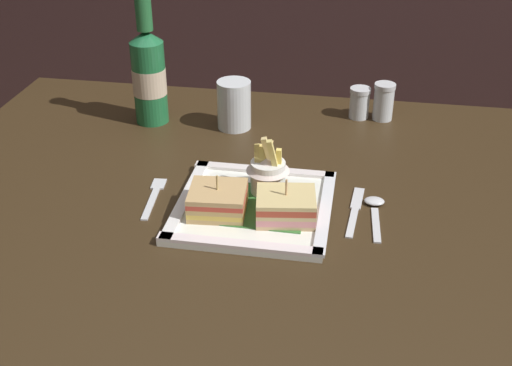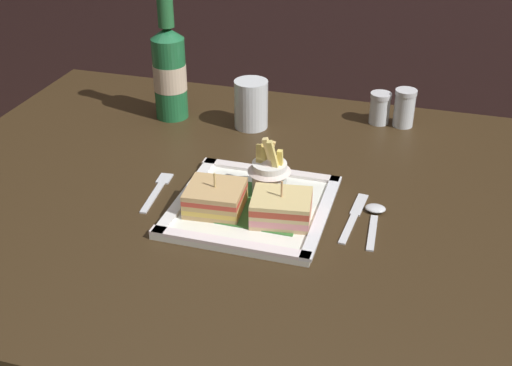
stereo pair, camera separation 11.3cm
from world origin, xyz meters
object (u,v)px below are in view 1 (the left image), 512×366
(sandwich_half_right, at_px, (286,206))
(water_glass, at_px, (234,108))
(beer_bottle, at_px, (149,73))
(fork, at_px, (154,196))
(sandwich_half_left, at_px, (218,200))
(fries_cup, at_px, (268,170))
(spoon, at_px, (375,207))
(dining_table, at_px, (257,257))
(square_plate, at_px, (255,207))
(salt_shaker, at_px, (359,105))
(pepper_shaker, at_px, (383,104))
(knife, at_px, (355,209))

(sandwich_half_right, xyz_separation_m, water_glass, (-0.16, 0.35, 0.01))
(beer_bottle, distance_m, water_glass, 0.19)
(fork, bearing_deg, sandwich_half_left, -19.00)
(fries_cup, relative_size, spoon, 0.83)
(dining_table, height_order, square_plate, square_plate)
(salt_shaker, bearing_deg, spoon, -83.74)
(dining_table, bearing_deg, water_glass, 109.54)
(beer_bottle, bearing_deg, square_plate, -48.71)
(dining_table, bearing_deg, fries_cup, 6.03)
(sandwich_half_left, relative_size, fries_cup, 0.91)
(sandwich_half_right, distance_m, water_glass, 0.38)
(square_plate, bearing_deg, water_glass, 107.27)
(fork, bearing_deg, pepper_shaker, 45.44)
(square_plate, bearing_deg, fries_cup, 73.70)
(sandwich_half_right, distance_m, knife, 0.13)
(square_plate, height_order, spoon, square_plate)
(pepper_shaker, bearing_deg, spoon, -91.46)
(sandwich_half_right, distance_m, beer_bottle, 0.50)
(beer_bottle, bearing_deg, fries_cup, -42.28)
(beer_bottle, bearing_deg, pepper_shaker, 10.91)
(square_plate, distance_m, fries_cup, 0.07)
(square_plate, relative_size, sandwich_half_left, 2.61)
(dining_table, distance_m, salt_shaker, 0.44)
(dining_table, height_order, fries_cup, fries_cup)
(spoon, bearing_deg, beer_bottle, 149.59)
(square_plate, bearing_deg, dining_table, 93.95)
(sandwich_half_left, bearing_deg, sandwich_half_right, 0.00)
(square_plate, distance_m, spoon, 0.21)
(beer_bottle, bearing_deg, knife, -32.82)
(sandwich_half_right, bearing_deg, dining_table, 127.90)
(sandwich_half_right, distance_m, salt_shaker, 0.46)
(fries_cup, height_order, salt_shaker, fries_cup)
(square_plate, xyz_separation_m, beer_bottle, (-0.28, 0.32, 0.10))
(pepper_shaker, bearing_deg, dining_table, -120.39)
(square_plate, height_order, sandwich_half_left, sandwich_half_left)
(dining_table, bearing_deg, spoon, -3.42)
(sandwich_half_left, height_order, salt_shaker, sandwich_half_left)
(dining_table, relative_size, salt_shaker, 18.77)
(spoon, bearing_deg, sandwich_half_left, -165.86)
(fork, bearing_deg, spoon, 3.24)
(sandwich_half_right, xyz_separation_m, pepper_shaker, (0.16, 0.45, 0.00))
(fork, height_order, salt_shaker, salt_shaker)
(square_plate, bearing_deg, pepper_shaker, 63.02)
(sandwich_half_left, distance_m, beer_bottle, 0.43)
(dining_table, xyz_separation_m, water_glass, (-0.10, 0.27, 0.18))
(square_plate, relative_size, fries_cup, 2.36)
(square_plate, xyz_separation_m, spoon, (0.20, 0.04, -0.00))
(dining_table, distance_m, fork, 0.23)
(fork, height_order, spoon, spoon)
(fries_cup, bearing_deg, fork, -169.69)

